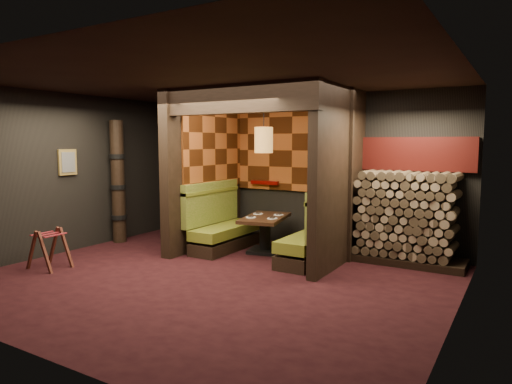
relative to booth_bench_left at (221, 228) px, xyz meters
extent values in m
cube|color=black|center=(0.96, -1.65, -0.41)|extent=(6.50, 5.50, 0.02)
cube|color=black|center=(0.96, -1.65, 2.46)|extent=(6.50, 5.50, 0.02)
cube|color=black|center=(0.96, 1.11, 1.02)|extent=(6.50, 0.02, 2.85)
cube|color=black|center=(0.96, -4.41, 1.02)|extent=(6.50, 0.02, 2.85)
cube|color=black|center=(-2.30, -1.65, 1.02)|extent=(0.02, 5.50, 2.85)
cube|color=black|center=(4.22, -1.65, 1.02)|extent=(0.02, 5.50, 2.85)
cube|color=black|center=(-0.39, 0.00, 1.02)|extent=(0.20, 2.20, 2.85)
cube|color=black|center=(2.26, 0.05, 1.02)|extent=(0.15, 2.10, 2.85)
cube|color=black|center=(0.94, -0.95, 2.23)|extent=(2.85, 0.18, 0.44)
cube|color=#95471B|center=(0.94, 1.06, 1.42)|extent=(2.40, 0.06, 1.55)
cube|color=#95471B|center=(-0.27, 0.17, 1.45)|extent=(0.04, 1.85, 1.45)
cube|color=#580304|center=(0.36, 1.00, 0.78)|extent=(0.60, 0.12, 0.07)
cube|color=black|center=(0.11, 0.00, -0.29)|extent=(0.55, 1.60, 0.22)
cube|color=olive|center=(0.11, 0.00, -0.04)|extent=(0.55, 1.60, 0.18)
cube|color=#53701E|center=(-0.23, 0.00, 0.35)|extent=(0.12, 1.60, 0.78)
cube|color=olive|center=(-0.23, 0.00, 0.70)|extent=(0.15, 1.60, 0.06)
cube|color=black|center=(1.79, 0.00, -0.29)|extent=(0.55, 1.60, 0.22)
cube|color=olive|center=(1.79, 0.00, -0.04)|extent=(0.55, 1.60, 0.18)
cube|color=#53701E|center=(2.12, 0.00, 0.35)|extent=(0.12, 1.60, 0.78)
cube|color=olive|center=(2.12, 0.00, 0.70)|extent=(0.15, 1.60, 0.06)
cube|color=black|center=(0.83, 0.17, -0.37)|extent=(0.66, 0.66, 0.06)
cylinder|color=black|center=(0.83, 0.17, -0.10)|extent=(0.20, 0.20, 0.60)
cube|color=#362211|center=(0.83, 0.17, 0.23)|extent=(0.94, 1.36, 0.06)
cylinder|color=white|center=(0.69, -0.08, 0.26)|extent=(0.18, 0.18, 0.01)
cube|color=black|center=(0.69, -0.08, 0.28)|extent=(0.09, 0.12, 0.02)
cylinder|color=white|center=(1.07, 0.01, 0.26)|extent=(0.18, 0.18, 0.01)
cube|color=black|center=(1.07, 0.01, 0.28)|extent=(0.09, 0.12, 0.02)
cylinder|color=white|center=(0.60, 0.34, 0.26)|extent=(0.18, 0.18, 0.01)
cube|color=black|center=(0.60, 0.34, 0.28)|extent=(0.09, 0.12, 0.02)
cylinder|color=white|center=(0.98, 0.43, 0.26)|extent=(0.18, 0.18, 0.01)
cube|color=black|center=(0.98, 0.43, 0.28)|extent=(0.09, 0.12, 0.02)
cylinder|color=#A97233|center=(0.83, 0.12, 1.61)|extent=(0.32, 0.32, 0.45)
sphere|color=#FFC672|center=(0.83, 0.12, 1.61)|extent=(0.18, 0.18, 0.18)
cylinder|color=black|center=(0.83, 0.12, 2.14)|extent=(0.02, 0.02, 0.61)
cube|color=olive|center=(-2.26, -1.55, 1.22)|extent=(0.04, 0.36, 0.46)
cube|color=#3F3F3F|center=(-2.23, -1.55, 1.22)|extent=(0.01, 0.27, 0.36)
cube|color=#4C1F15|center=(-1.71, -2.67, -0.11)|extent=(0.30, 0.05, 0.67)
cube|color=#4C1F15|center=(-1.39, -2.65, -0.11)|extent=(0.30, 0.05, 0.67)
cube|color=#4C1F15|center=(-1.72, -2.28, -0.11)|extent=(0.30, 0.05, 0.67)
cube|color=#4C1F15|center=(-1.41, -2.27, -0.11)|extent=(0.30, 0.05, 0.67)
cube|color=maroon|center=(-1.71, -2.47, 0.14)|extent=(0.06, 0.41, 0.01)
cube|color=maroon|center=(-1.56, -2.47, 0.14)|extent=(0.06, 0.41, 0.01)
cube|color=maroon|center=(-1.40, -2.46, 0.14)|extent=(0.06, 0.41, 0.01)
cylinder|color=black|center=(-2.09, -0.55, 0.80)|extent=(0.26, 0.26, 2.40)
cylinder|color=black|center=(-2.09, -0.55, 0.10)|extent=(0.31, 0.31, 0.09)
cylinder|color=black|center=(-2.09, -0.55, 0.70)|extent=(0.31, 0.31, 0.09)
cylinder|color=black|center=(-2.09, -0.55, 1.30)|extent=(0.31, 0.31, 0.09)
cube|color=black|center=(3.25, 0.70, -0.34)|extent=(1.73, 0.70, 0.12)
cube|color=brown|center=(3.25, 0.70, 0.41)|extent=(1.73, 0.70, 1.38)
cube|color=maroon|center=(3.25, 1.03, 1.38)|extent=(1.83, 0.10, 0.56)
cube|color=black|center=(2.35, 0.31, 1.02)|extent=(0.08, 0.08, 2.85)
camera|label=1|loc=(4.84, -6.82, 1.57)|focal=32.00mm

